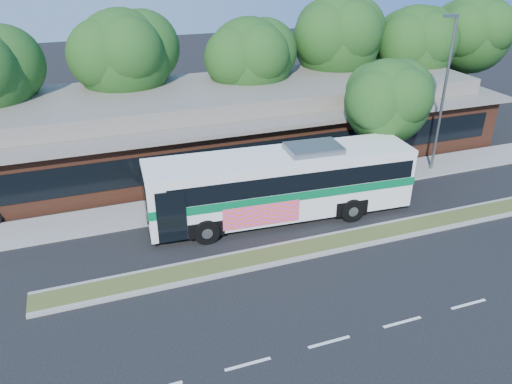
% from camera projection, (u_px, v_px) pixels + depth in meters
% --- Properties ---
extents(ground, '(120.00, 120.00, 0.00)m').
position_uv_depth(ground, '(337.00, 251.00, 22.50)').
color(ground, black).
rests_on(ground, ground).
extents(median_strip, '(26.00, 1.10, 0.15)m').
position_uv_depth(median_strip, '(331.00, 243.00, 22.97)').
color(median_strip, '#394A1F').
rests_on(median_strip, ground).
extents(sidewalk, '(44.00, 2.60, 0.12)m').
position_uv_depth(sidewalk, '(283.00, 190.00, 27.85)').
color(sidewalk, gray).
rests_on(sidewalk, ground).
extents(plaza_building, '(33.20, 11.20, 4.45)m').
position_uv_depth(plaza_building, '(245.00, 120.00, 32.46)').
color(plaza_building, '#5D2E1D').
rests_on(plaza_building, ground).
extents(lamp_post, '(0.93, 0.18, 9.07)m').
position_uv_depth(lamp_post, '(444.00, 91.00, 28.23)').
color(lamp_post, slate).
rests_on(lamp_post, ground).
extents(tree_bg_b, '(6.69, 6.00, 9.00)m').
position_uv_depth(tree_bg_b, '(129.00, 55.00, 31.31)').
color(tree_bg_b, black).
rests_on(tree_bg_b, ground).
extents(tree_bg_c, '(6.24, 5.60, 8.26)m').
position_uv_depth(tree_bg_c, '(254.00, 58.00, 33.13)').
color(tree_bg_c, black).
rests_on(tree_bg_c, ground).
extents(tree_bg_d, '(6.91, 6.20, 9.37)m').
position_uv_depth(tree_bg_d, '(342.00, 36.00, 35.74)').
color(tree_bg_d, black).
rests_on(tree_bg_d, ground).
extents(tree_bg_e, '(6.47, 5.80, 8.50)m').
position_uv_depth(tree_bg_e, '(419.00, 43.00, 37.00)').
color(tree_bg_e, black).
rests_on(tree_bg_e, ground).
extents(tree_bg_f, '(6.69, 6.00, 8.92)m').
position_uv_depth(tree_bg_f, '(476.00, 32.00, 39.53)').
color(tree_bg_f, black).
rests_on(tree_bg_f, ground).
extents(transit_bus, '(13.33, 3.67, 3.70)m').
position_uv_depth(transit_bus, '(282.00, 180.00, 24.40)').
color(transit_bus, white).
rests_on(transit_bus, ground).
extents(sidewalk_tree, '(5.23, 4.69, 6.94)m').
position_uv_depth(sidewalk_tree, '(391.00, 99.00, 27.61)').
color(sidewalk_tree, black).
rests_on(sidewalk_tree, ground).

